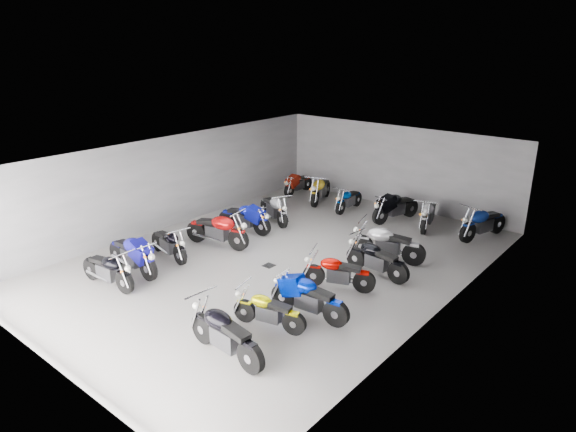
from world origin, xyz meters
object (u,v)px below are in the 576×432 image
(motorcycle_left_c, at_px, (169,243))
(motorcycle_right_b, at_px, (268,310))
(motorcycle_left_a, at_px, (108,270))
(motorcycle_back_e, at_px, (428,214))
(motorcycle_back_c, at_px, (349,199))
(motorcycle_left_e, at_px, (245,218))
(motorcycle_back_b, at_px, (320,189))
(motorcycle_right_f, at_px, (387,244))
(motorcycle_right_d, at_px, (338,272))
(motorcycle_back_d, at_px, (395,207))
(motorcycle_back_f, at_px, (483,223))
(motorcycle_left_f, at_px, (274,209))
(drain_grate, at_px, (269,266))
(motorcycle_left_b, at_px, (133,254))
(motorcycle_right_c, at_px, (308,297))
(motorcycle_left_d, at_px, (218,230))
(motorcycle_right_e, at_px, (376,259))
(motorcycle_back_a, at_px, (298,183))
(motorcycle_right_a, at_px, (225,334))

(motorcycle_left_c, distance_m, motorcycle_right_b, 5.10)
(motorcycle_left_a, bearing_deg, motorcycle_back_e, 150.81)
(motorcycle_left_a, distance_m, motorcycle_back_c, 9.66)
(motorcycle_left_e, height_order, motorcycle_back_b, motorcycle_back_b)
(motorcycle_right_f, bearing_deg, motorcycle_right_b, 161.89)
(motorcycle_right_d, distance_m, motorcycle_back_d, 6.01)
(motorcycle_back_f, bearing_deg, motorcycle_left_f, 43.27)
(motorcycle_left_f, bearing_deg, motorcycle_right_b, 64.48)
(drain_grate, height_order, motorcycle_left_b, motorcycle_left_b)
(motorcycle_back_b, bearing_deg, motorcycle_back_e, 160.84)
(motorcycle_left_f, xyz_separation_m, motorcycle_right_c, (5.08, -4.55, 0.00))
(motorcycle_back_b, height_order, motorcycle_back_f, motorcycle_back_f)
(drain_grate, distance_m, motorcycle_back_d, 6.01)
(motorcycle_right_c, relative_size, motorcycle_back_b, 1.00)
(motorcycle_left_d, height_order, motorcycle_right_c, motorcycle_left_d)
(motorcycle_right_e, bearing_deg, motorcycle_left_d, 110.09)
(drain_grate, height_order, motorcycle_left_e, motorcycle_left_e)
(motorcycle_left_d, distance_m, motorcycle_back_c, 5.86)
(motorcycle_left_f, distance_m, motorcycle_back_d, 4.43)
(motorcycle_right_d, distance_m, motorcycle_back_a, 8.93)
(motorcycle_back_a, bearing_deg, motorcycle_back_c, 166.18)
(motorcycle_back_d, xyz_separation_m, motorcycle_back_f, (3.09, 0.32, 0.01))
(motorcycle_back_c, bearing_deg, motorcycle_back_d, 178.95)
(motorcycle_right_e, distance_m, motorcycle_right_f, 1.12)
(motorcycle_back_c, xyz_separation_m, motorcycle_back_f, (5.05, 0.42, 0.09))
(motorcycle_right_a, bearing_deg, motorcycle_right_b, 6.62)
(motorcycle_left_b, relative_size, motorcycle_right_c, 1.07)
(motorcycle_left_c, xyz_separation_m, motorcycle_back_f, (6.71, 7.74, 0.06))
(motorcycle_left_e, bearing_deg, motorcycle_right_c, 49.28)
(motorcycle_back_a, height_order, motorcycle_back_d, motorcycle_back_d)
(motorcycle_right_e, bearing_deg, motorcycle_right_f, 18.84)
(motorcycle_right_b, relative_size, motorcycle_back_a, 0.95)
(motorcycle_back_f, bearing_deg, motorcycle_right_b, 95.24)
(motorcycle_left_a, height_order, motorcycle_right_b, motorcycle_left_a)
(drain_grate, distance_m, motorcycle_right_b, 3.44)
(motorcycle_left_f, bearing_deg, motorcycle_left_d, 27.20)
(motorcycle_right_f, distance_m, motorcycle_back_a, 7.48)
(motorcycle_right_c, height_order, motorcycle_back_e, motorcycle_right_c)
(motorcycle_back_b, relative_size, motorcycle_back_c, 1.15)
(motorcycle_left_c, relative_size, motorcycle_right_b, 1.09)
(motorcycle_left_f, relative_size, motorcycle_right_b, 1.10)
(motorcycle_left_f, height_order, motorcycle_back_b, motorcycle_back_b)
(motorcycle_back_c, bearing_deg, motorcycle_right_d, 117.01)
(motorcycle_right_e, bearing_deg, motorcycle_back_a, 58.81)
(motorcycle_right_a, height_order, motorcycle_right_b, motorcycle_right_a)
(motorcycle_back_f, bearing_deg, drain_grate, 73.72)
(motorcycle_right_f, height_order, motorcycle_back_d, motorcycle_right_f)
(motorcycle_left_a, height_order, motorcycle_right_c, motorcycle_right_c)
(motorcycle_back_a, bearing_deg, motorcycle_right_f, 145.74)
(motorcycle_left_b, distance_m, motorcycle_right_a, 5.14)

